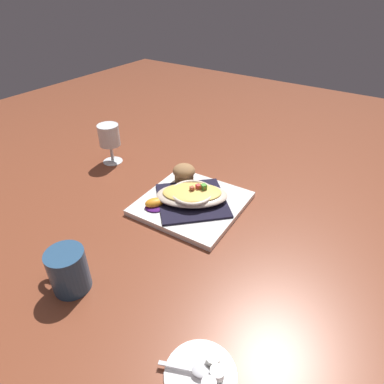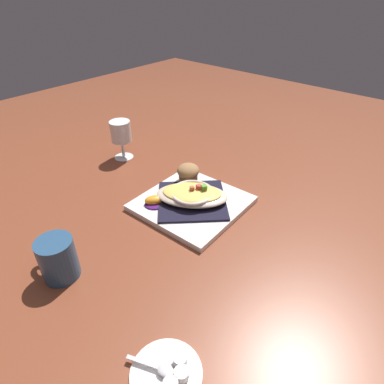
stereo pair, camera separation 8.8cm
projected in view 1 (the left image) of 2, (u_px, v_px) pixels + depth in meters
name	position (u px, v px, depth m)	size (l,w,h in m)	color
ground_plane	(192.00, 206.00, 0.90)	(2.60, 2.60, 0.00)	brown
square_plate	(192.00, 203.00, 0.90)	(0.26, 0.26, 0.02)	white
folded_napkin	(192.00, 200.00, 0.89)	(0.18, 0.19, 0.01)	black
gratin_dish	(192.00, 194.00, 0.88)	(0.23, 0.20, 0.04)	beige
muffin	(184.00, 173.00, 0.96)	(0.07, 0.07, 0.06)	#9F733E
orange_garnish	(154.00, 204.00, 0.87)	(0.06, 0.07, 0.02)	#481764
coffee_mug	(68.00, 272.00, 0.65)	(0.11, 0.08, 0.09)	navy
stemmed_glass	(109.00, 138.00, 1.06)	(0.07, 0.07, 0.13)	white
creamer_saucer	(200.00, 374.00, 0.52)	(0.12, 0.12, 0.01)	white
spoon	(197.00, 370.00, 0.52)	(0.08, 0.05, 0.01)	silver
creamer_cup_1	(217.00, 373.00, 0.51)	(0.02, 0.02, 0.02)	silver
creamer_cup_2	(213.00, 359.00, 0.53)	(0.02, 0.02, 0.02)	white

